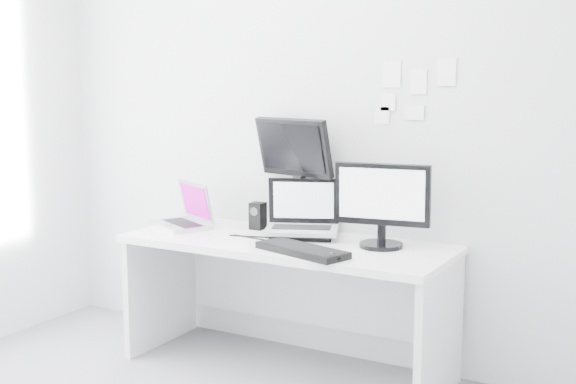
% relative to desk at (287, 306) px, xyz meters
% --- Properties ---
extents(back_wall, '(3.60, 0.00, 3.60)m').
position_rel_desk_xyz_m(back_wall, '(0.00, 0.35, 0.99)').
color(back_wall, silver).
rests_on(back_wall, ground).
extents(desk, '(1.80, 0.70, 0.73)m').
position_rel_desk_xyz_m(desk, '(0.00, 0.00, 0.00)').
color(desk, white).
rests_on(desk, ground).
extents(macbook, '(0.45, 0.41, 0.27)m').
position_rel_desk_xyz_m(macbook, '(-0.73, 0.02, 0.50)').
color(macbook, '#B2B3B8').
rests_on(macbook, desk).
extents(speaker, '(0.08, 0.08, 0.16)m').
position_rel_desk_xyz_m(speaker, '(-0.30, 0.19, 0.44)').
color(speaker, black).
rests_on(speaker, desk).
extents(dell_laptop, '(0.48, 0.44, 0.33)m').
position_rel_desk_xyz_m(dell_laptop, '(0.04, 0.10, 0.53)').
color(dell_laptop, '#B1B3B8').
rests_on(dell_laptop, desk).
extents(rear_monitor, '(0.51, 0.26, 0.66)m').
position_rel_desk_xyz_m(rear_monitor, '(-0.09, 0.27, 0.70)').
color(rear_monitor, black).
rests_on(rear_monitor, desk).
extents(samsung_monitor, '(0.53, 0.31, 0.45)m').
position_rel_desk_xyz_m(samsung_monitor, '(0.51, 0.10, 0.59)').
color(samsung_monitor, black).
rests_on(samsung_monitor, desk).
extents(keyboard, '(0.54, 0.32, 0.03)m').
position_rel_desk_xyz_m(keyboard, '(0.22, -0.22, 0.38)').
color(keyboard, black).
rests_on(keyboard, desk).
extents(mouse, '(0.13, 0.11, 0.04)m').
position_rel_desk_xyz_m(mouse, '(0.42, -0.28, 0.38)').
color(mouse, black).
rests_on(mouse, desk).
extents(wall_note_0, '(0.10, 0.00, 0.14)m').
position_rel_desk_xyz_m(wall_note_0, '(0.45, 0.34, 1.26)').
color(wall_note_0, white).
rests_on(wall_note_0, back_wall).
extents(wall_note_1, '(0.09, 0.00, 0.13)m').
position_rel_desk_xyz_m(wall_note_1, '(0.60, 0.34, 1.22)').
color(wall_note_1, white).
rests_on(wall_note_1, back_wall).
extents(wall_note_2, '(0.10, 0.00, 0.14)m').
position_rel_desk_xyz_m(wall_note_2, '(0.75, 0.34, 1.26)').
color(wall_note_2, white).
rests_on(wall_note_2, back_wall).
extents(wall_note_3, '(0.11, 0.00, 0.08)m').
position_rel_desk_xyz_m(wall_note_3, '(0.58, 0.34, 1.05)').
color(wall_note_3, white).
rests_on(wall_note_3, back_wall).
extents(wall_note_4, '(0.08, 0.00, 0.09)m').
position_rel_desk_xyz_m(wall_note_4, '(0.40, 0.34, 1.03)').
color(wall_note_4, white).
rests_on(wall_note_4, back_wall).
extents(wall_note_5, '(0.08, 0.00, 0.09)m').
position_rel_desk_xyz_m(wall_note_5, '(0.43, 0.34, 1.11)').
color(wall_note_5, white).
rests_on(wall_note_5, back_wall).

